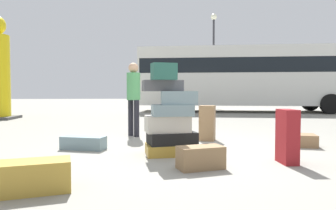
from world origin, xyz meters
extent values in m
plane|color=gray|center=(0.00, 0.00, 0.00)|extent=(80.00, 80.00, 0.00)
cube|color=#B28C33|center=(-0.44, -0.16, 0.08)|extent=(0.83, 0.55, 0.17)
cube|color=black|center=(-0.44, -0.15, 0.26)|extent=(0.80, 0.58, 0.19)
cube|color=beige|center=(-0.51, -0.15, 0.48)|extent=(0.72, 0.50, 0.26)
cube|color=gray|center=(-0.43, -0.19, 0.70)|extent=(0.65, 0.43, 0.17)
cube|color=gray|center=(-0.33, -0.17, 0.89)|extent=(0.56, 0.35, 0.21)
cube|color=#4C4C51|center=(-0.58, -0.02, 1.08)|extent=(0.66, 0.45, 0.17)
cube|color=#26594C|center=(-0.57, -0.23, 1.30)|extent=(0.41, 0.30, 0.25)
cube|color=olive|center=(-0.16, -1.07, 0.14)|extent=(0.63, 0.43, 0.29)
cube|color=#B28C33|center=(-2.01, -1.82, 0.15)|extent=(0.84, 0.54, 0.31)
cube|color=olive|center=(1.92, 0.37, 0.11)|extent=(0.69, 0.57, 0.22)
cube|color=gray|center=(-1.91, 0.40, 0.11)|extent=(0.80, 0.50, 0.22)
cube|color=maroon|center=(1.09, -0.88, 0.37)|extent=(0.20, 0.36, 0.74)
cube|color=olive|center=(0.42, 1.16, 0.36)|extent=(0.38, 0.37, 0.71)
cylinder|color=black|center=(-1.16, 1.97, 0.40)|extent=(0.12, 0.12, 0.81)
cylinder|color=black|center=(-1.02, 1.80, 0.40)|extent=(0.12, 0.12, 0.81)
cylinder|color=#4C9959|center=(-1.09, 1.88, 1.11)|extent=(0.30, 0.30, 0.60)
sphere|color=tan|center=(-1.09, 1.88, 1.52)|extent=(0.22, 0.22, 0.22)
cube|color=silver|center=(4.34, 9.85, 1.75)|extent=(10.95, 4.49, 2.80)
cube|color=black|center=(4.34, 9.85, 2.24)|extent=(10.74, 4.47, 0.70)
cylinder|color=black|center=(7.98, 10.42, 0.45)|extent=(0.93, 0.42, 0.90)
cylinder|color=black|center=(7.51, 7.96, 0.45)|extent=(0.93, 0.42, 0.90)
cylinder|color=black|center=(1.18, 11.74, 0.45)|extent=(0.93, 0.42, 0.90)
cylinder|color=black|center=(0.70, 9.29, 0.45)|extent=(0.93, 0.42, 0.90)
cylinder|color=#333338|center=(3.35, 12.92, 2.66)|extent=(0.12, 0.12, 5.32)
sphere|color=#F2F2CC|center=(3.35, 12.92, 5.44)|extent=(0.36, 0.36, 0.36)
camera|label=1|loc=(-0.90, -4.84, 0.98)|focal=32.28mm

